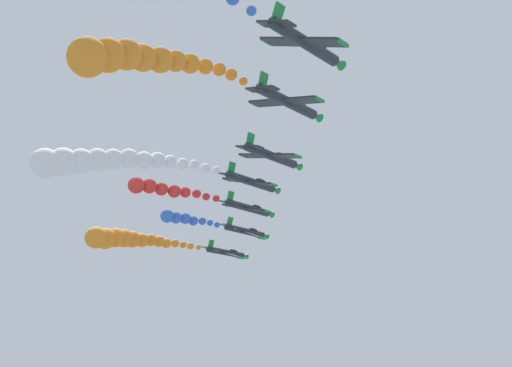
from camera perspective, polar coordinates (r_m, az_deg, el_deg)
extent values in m
cylinder|color=#23282D|center=(110.38, -2.95, -6.69)|extent=(1.40, 9.00, 1.40)
cone|color=#1E8438|center=(113.94, -1.10, -7.05)|extent=(1.33, 1.20, 1.33)
cube|color=#23282D|center=(110.11, -3.11, -6.71)|extent=(8.74, 1.90, 3.23)
cylinder|color=#1E8438|center=(113.50, -4.63, -6.22)|extent=(0.46, 1.40, 0.46)
cylinder|color=#1E8438|center=(106.81, -1.49, -7.24)|extent=(0.46, 1.40, 0.46)
cube|color=#23282D|center=(107.68, -4.47, -6.37)|extent=(3.64, 1.20, 1.43)
cube|color=#1E8438|center=(107.56, -4.39, -5.89)|extent=(0.66, 1.10, 1.56)
ellipsoid|color=black|center=(111.59, -2.22, -6.58)|extent=(0.99, 2.20, 0.93)
sphere|color=orange|center=(105.79, -5.61, -6.16)|extent=(0.94, 0.94, 0.94)
sphere|color=orange|center=(104.61, -6.38, -6.04)|extent=(1.23, 1.23, 1.23)
sphere|color=orange|center=(103.28, -7.09, -5.91)|extent=(1.20, 1.20, 1.20)
sphere|color=orange|center=(102.06, -7.87, -5.77)|extent=(1.41, 1.41, 1.41)
sphere|color=orange|center=(100.92, -8.71, -5.74)|extent=(1.69, 1.69, 1.69)
sphere|color=orange|center=(99.47, -9.39, -5.56)|extent=(1.89, 1.89, 1.89)
sphere|color=orange|center=(98.26, -10.20, -5.41)|extent=(2.05, 2.05, 2.05)
sphere|color=orange|center=(96.94, -11.00, -5.40)|extent=(2.28, 2.28, 2.28)
sphere|color=orange|center=(95.85, -11.89, -5.31)|extent=(2.66, 2.66, 2.66)
sphere|color=orange|center=(94.49, -12.68, -5.19)|extent=(2.86, 2.86, 2.86)
sphere|color=orange|center=(93.13, -13.50, -5.12)|extent=(2.96, 2.96, 2.96)
sphere|color=orange|center=(91.87, -14.40, -5.19)|extent=(3.18, 3.18, 3.18)
sphere|color=orange|center=(90.60, -15.27, -5.07)|extent=(3.26, 3.26, 3.26)
cylinder|color=#23282D|center=(101.28, -1.07, -4.64)|extent=(1.45, 9.00, 1.45)
cone|color=#1E8438|center=(104.92, 0.87, -5.09)|extent=(1.37, 1.20, 1.37)
cube|color=#23282D|center=(101.00, -1.24, -4.66)|extent=(8.52, 1.90, 3.81)
cylinder|color=#1E8438|center=(104.32, -2.91, -4.03)|extent=(0.47, 1.40, 0.47)
cylinder|color=#1E8438|center=(97.79, 0.54, -5.33)|extent=(0.47, 1.40, 0.47)
cube|color=#23282D|center=(98.50, -2.67, -4.23)|extent=(3.56, 1.20, 1.67)
cube|color=#1E8438|center=(98.38, -2.56, -3.72)|extent=(0.76, 1.10, 1.52)
ellipsoid|color=black|center=(102.52, -0.29, -4.54)|extent=(1.01, 2.20, 0.96)
sphere|color=blue|center=(96.76, -3.81, -4.02)|extent=(0.97, 0.97, 0.97)
sphere|color=blue|center=(95.66, -4.49, -3.81)|extent=(1.04, 1.04, 1.04)
sphere|color=blue|center=(94.63, -5.23, -3.64)|extent=(1.26, 1.26, 1.26)
sphere|color=blue|center=(93.79, -6.10, -3.61)|extent=(1.56, 1.56, 1.56)
sphere|color=blue|center=(92.84, -6.88, -3.37)|extent=(1.79, 1.79, 1.79)
sphere|color=blue|center=(92.02, -7.77, -3.30)|extent=(1.87, 1.87, 1.87)
sphere|color=blue|center=(91.15, -8.61, -3.13)|extent=(2.11, 2.11, 2.11)
cylinder|color=#23282D|center=(90.91, -0.78, -2.39)|extent=(1.36, 9.00, 1.36)
cone|color=#1E8438|center=(94.55, 1.35, -2.98)|extent=(1.29, 1.20, 1.29)
cube|color=#23282D|center=(90.62, -0.97, -2.40)|extent=(8.89, 1.90, 2.74)
cylinder|color=#1E8438|center=(93.96, -2.92, -2.12)|extent=(0.45, 1.40, 0.45)
cylinder|color=#1E8438|center=(87.40, 1.12, -2.70)|extent=(0.45, 1.40, 0.45)
cube|color=#23282D|center=(88.16, -2.57, -1.86)|extent=(3.70, 1.20, 1.23)
cube|color=#1E8438|center=(88.16, -2.49, -1.27)|extent=(0.58, 1.10, 1.58)
ellipsoid|color=black|center=(92.21, 0.05, -2.30)|extent=(0.96, 2.20, 0.90)
sphere|color=red|center=(86.23, -3.89, -1.45)|extent=(1.05, 1.05, 1.05)
sphere|color=red|center=(85.10, -4.86, -1.27)|extent=(1.13, 1.13, 1.13)
sphere|color=red|center=(83.90, -5.78, -0.99)|extent=(1.28, 1.28, 1.28)
sphere|color=red|center=(82.90, -6.87, -0.85)|extent=(1.55, 1.55, 1.55)
sphere|color=red|center=(81.83, -7.93, -0.74)|extent=(1.83, 1.83, 1.83)
sphere|color=red|center=(81.10, -9.16, -0.52)|extent=(1.85, 1.85, 1.85)
sphere|color=red|center=(80.24, -10.31, -0.23)|extent=(2.04, 2.04, 2.04)
sphere|color=red|center=(79.42, -11.55, -0.16)|extent=(2.24, 2.24, 2.24)
cylinder|color=#23282D|center=(81.14, -0.47, 0.16)|extent=(1.37, 9.00, 1.37)
cone|color=#1E8438|center=(84.76, 1.89, -0.60)|extent=(1.30, 1.20, 1.30)
cube|color=#23282D|center=(80.86, -0.68, 0.16)|extent=(8.87, 1.90, 2.80)
cylinder|color=#1E8438|center=(84.21, -2.86, 0.40)|extent=(0.45, 1.40, 0.45)
cylinder|color=#1E8438|center=(77.63, 1.68, -0.10)|extent=(0.45, 1.40, 0.45)
cube|color=#23282D|center=(78.43, -2.47, 0.85)|extent=(3.69, 1.20, 1.26)
cube|color=#1E8438|center=(78.46, -2.38, 1.51)|extent=(0.59, 1.10, 1.57)
ellipsoid|color=black|center=(82.45, 0.46, 0.22)|extent=(0.97, 2.20, 0.90)
sphere|color=white|center=(76.58, -3.89, 1.30)|extent=(1.03, 1.03, 1.03)
sphere|color=white|center=(75.63, -4.97, 1.50)|extent=(1.26, 1.26, 1.26)
sphere|color=white|center=(74.71, -6.05, 1.85)|extent=(1.22, 1.22, 1.22)
sphere|color=white|center=(73.65, -7.14, 1.91)|extent=(1.44, 1.44, 1.44)
sphere|color=white|center=(72.82, -8.34, 2.11)|extent=(1.66, 1.66, 1.66)
sphere|color=white|center=(71.92, -9.53, 2.25)|extent=(1.97, 1.97, 1.97)
sphere|color=white|center=(71.11, -10.83, 2.21)|extent=(2.16, 2.16, 2.16)
sphere|color=white|center=(70.63, -12.26, 2.38)|extent=(2.38, 2.38, 2.38)
sphere|color=white|center=(70.06, -13.70, 2.32)|extent=(2.41, 2.41, 2.41)
sphere|color=white|center=(69.43, -15.13, 2.22)|extent=(2.70, 2.70, 2.70)
sphere|color=white|center=(68.90, -16.61, 2.09)|extent=(2.87, 2.87, 2.87)
sphere|color=white|center=(68.65, -18.21, 1.99)|extent=(3.25, 3.25, 3.25)
sphere|color=white|center=(68.35, -19.78, 1.87)|extent=(3.32, 3.32, 3.32)
cylinder|color=#23282D|center=(73.75, 1.50, 2.70)|extent=(1.33, 9.00, 1.33)
cone|color=#1E8438|center=(77.44, 3.99, 1.74)|extent=(1.27, 1.20, 1.27)
cube|color=#23282D|center=(73.45, 1.28, 2.70)|extent=(8.97, 1.90, 2.41)
cylinder|color=#1E8438|center=(76.68, -1.22, 2.71)|extent=(0.44, 1.40, 0.44)
cylinder|color=#1E8438|center=(70.37, 4.01, 2.69)|extent=(0.44, 1.40, 0.44)
cube|color=#23282D|center=(70.99, -0.63, 3.55)|extent=(3.73, 1.20, 1.10)
cube|color=#1E8438|center=(71.10, -0.55, 4.29)|extent=(0.53, 1.10, 1.59)
ellipsoid|color=black|center=(75.13, 2.47, 2.72)|extent=(0.95, 2.20, 0.87)
cylinder|color=#23282D|center=(63.07, 3.07, 7.91)|extent=(1.34, 9.00, 1.34)
cone|color=#1E8438|center=(66.74, 5.90, 6.50)|extent=(1.27, 1.20, 1.27)
cube|color=#23282D|center=(62.77, 2.82, 7.94)|extent=(8.95, 1.90, 2.48)
cylinder|color=#1E8438|center=(65.92, -0.18, 7.73)|extent=(0.44, 1.40, 0.44)
cylinder|color=#1E8438|center=(59.80, 6.13, 8.15)|extent=(0.44, 1.40, 0.44)
cube|color=#23282D|center=(60.36, 0.61, 9.16)|extent=(3.72, 1.20, 1.13)
cube|color=#1E8438|center=(60.56, 0.71, 10.00)|extent=(0.54, 1.10, 1.58)
ellipsoid|color=black|center=(64.48, 4.18, 7.81)|extent=(0.95, 2.20, 0.88)
sphere|color=orange|center=(58.55, -1.25, 9.90)|extent=(0.86, 0.86, 0.86)
sphere|color=orange|center=(57.44, -2.42, 10.53)|extent=(1.19, 1.19, 1.19)
sphere|color=orange|center=(56.20, -3.59, 11.00)|extent=(1.27, 1.27, 1.27)
sphere|color=orange|center=(55.00, -4.94, 11.26)|extent=(1.45, 1.45, 1.45)
sphere|color=orange|center=(53.92, -6.44, 11.50)|extent=(1.81, 1.81, 1.81)
sphere|color=orange|center=(52.63, -7.81, 11.71)|extent=(1.90, 1.90, 1.90)
sphere|color=orange|center=(51.28, -9.26, 11.76)|extent=(2.22, 2.22, 2.22)
sphere|color=orange|center=(50.21, -10.93, 11.90)|extent=(2.31, 2.31, 2.31)
sphere|color=orange|center=(48.92, -12.45, 12.13)|extent=(2.52, 2.52, 2.52)
sphere|color=orange|center=(47.64, -14.18, 11.98)|extent=(2.71, 2.71, 2.71)
sphere|color=orange|center=(46.39, -16.04, 11.70)|extent=(3.05, 3.05, 3.05)
cylinder|color=#23282D|center=(54.16, 4.78, 13.47)|extent=(1.44, 9.00, 1.44)
cone|color=#1E8438|center=(57.76, 7.98, 11.48)|extent=(1.37, 1.20, 1.37)
cube|color=#23282D|center=(53.86, 4.48, 13.54)|extent=(8.55, 1.90, 3.73)
cylinder|color=#1E8438|center=(57.10, 1.01, 13.62)|extent=(0.47, 1.40, 0.47)
cylinder|color=#1E8438|center=(50.83, 8.38, 13.39)|extent=(0.47, 1.40, 0.47)
cube|color=#23282D|center=(51.52, 1.94, 15.24)|extent=(3.57, 1.20, 1.64)
cube|color=#1E8438|center=(51.73, 2.17, 16.21)|extent=(0.75, 1.10, 1.53)
ellipsoid|color=black|center=(55.53, 6.11, 13.21)|extent=(1.01, 2.20, 0.96)
sphere|color=blue|center=(49.58, -0.46, 16.42)|extent=(0.85, 0.85, 0.85)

